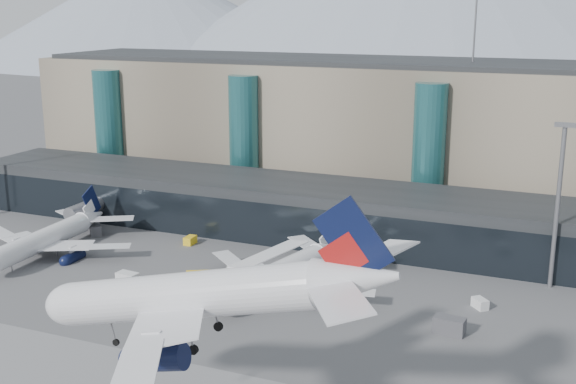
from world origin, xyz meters
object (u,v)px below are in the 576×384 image
object	(u,v)px
veh_f	(95,229)
veh_h	(199,279)
veh_c	(449,325)
jet_parked_left	(54,229)
veh_b	(190,240)
veh_g	(480,303)
hero_jet	(220,283)
lightmast_mid	(558,197)
jet_parked_mid	(288,263)
veh_a	(128,278)

from	to	relation	value
veh_f	veh_h	distance (m)	34.35
veh_c	veh_h	xyz separation A→B (m)	(-39.08, 2.20, -0.05)
jet_parked_left	veh_h	distance (m)	32.10
jet_parked_left	veh_b	distance (m)	23.96
jet_parked_left	veh_b	bearing A→B (deg)	-60.39
veh_f	veh_g	world-z (taller)	veh_f
veh_b	veh_f	xyz separation A→B (m)	(-19.52, -1.99, 0.29)
hero_jet	veh_h	bearing A→B (deg)	120.03
lightmast_mid	veh_h	size ratio (longest dim) A/B	6.58
jet_parked_mid	veh_h	bearing A→B (deg)	123.82
jet_parked_left	veh_c	distance (m)	71.10
veh_c	veh_f	world-z (taller)	veh_c
veh_a	veh_b	distance (m)	20.88
jet_parked_left	veh_c	xyz separation A→B (m)	(70.72, -6.80, -2.82)
lightmast_mid	veh_b	bearing A→B (deg)	-176.95
hero_jet	veh_h	size ratio (longest dim) A/B	9.72
veh_b	veh_h	size ratio (longest dim) A/B	0.65
jet_parked_mid	veh_g	bearing A→B (deg)	-68.91
veh_a	veh_g	world-z (taller)	veh_a
jet_parked_left	veh_a	size ratio (longest dim) A/B	9.64
hero_jet	jet_parked_left	size ratio (longest dim) A/B	1.17
hero_jet	veh_f	world-z (taller)	hero_jet
veh_b	veh_g	distance (m)	53.83
veh_b	lightmast_mid	bearing A→B (deg)	-86.72
jet_parked_mid	veh_g	xyz separation A→B (m)	(28.58, 3.25, -3.23)
lightmast_mid	veh_b	size ratio (longest dim) A/B	10.15
veh_a	jet_parked_left	bearing A→B (deg)	164.21
veh_c	lightmast_mid	bearing A→B (deg)	68.35
veh_a	veh_g	distance (m)	53.44
jet_parked_left	veh_f	size ratio (longest dim) A/B	8.93
veh_b	veh_c	world-z (taller)	veh_c
lightmast_mid	veh_a	xyz separation A→B (m)	(-60.98, -24.15, -13.47)
jet_parked_left	veh_b	xyz separation A→B (m)	(20.25, 12.39, -3.23)
hero_jet	veh_b	xyz separation A→B (m)	(-35.40, 54.75, -17.11)
jet_parked_left	veh_h	size ratio (longest dim) A/B	8.34
veh_c	veh_a	bearing A→B (deg)	-172.84
veh_c	hero_jet	bearing A→B (deg)	-107.73
veh_g	veh_h	bearing A→B (deg)	-121.59
jet_parked_left	jet_parked_mid	xyz separation A→B (m)	(44.70, -0.04, 0.00)
lightmast_mid	veh_c	distance (m)	28.49
hero_jet	veh_b	distance (m)	67.41
lightmast_mid	veh_h	distance (m)	56.01
veh_b	hero_jet	bearing A→B (deg)	-146.88
veh_a	veh_b	size ratio (longest dim) A/B	1.33
veh_a	veh_f	distance (m)	27.79
lightmast_mid	jet_parked_mid	xyz separation A→B (m)	(-37.41, -15.73, -10.46)
lightmast_mid	veh_c	xyz separation A→B (m)	(-11.39, -22.48, -13.29)
veh_f	veh_h	bearing A→B (deg)	-159.59
veh_b	veh_c	bearing A→B (deg)	-110.58
veh_b	veh_f	size ratio (longest dim) A/B	0.69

